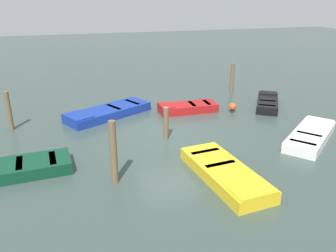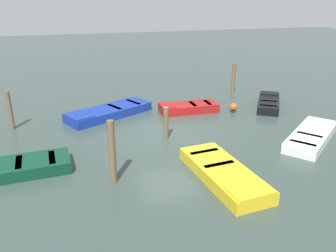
{
  "view_description": "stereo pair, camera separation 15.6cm",
  "coord_description": "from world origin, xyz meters",
  "px_view_note": "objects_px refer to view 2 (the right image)",
  "views": [
    {
      "loc": [
        -3.78,
        -12.68,
        5.49
      ],
      "look_at": [
        0.0,
        0.0,
        0.35
      ],
      "focal_mm": 36.56,
      "sensor_mm": 36.0,
      "label": 1
    },
    {
      "loc": [
        -3.63,
        -12.73,
        5.49
      ],
      "look_at": [
        0.0,
        0.0,
        0.35
      ],
      "focal_mm": 36.56,
      "sensor_mm": 36.0,
      "label": 2
    }
  ],
  "objects_px": {
    "mooring_piling_center": "(112,152)",
    "mooring_piling_mid_right": "(166,123)",
    "rowboat_dark_green": "(9,169)",
    "rowboat_yellow": "(224,173)",
    "rowboat_blue": "(109,112)",
    "mooring_piling_far_right": "(234,78)",
    "rowboat_black": "(269,103)",
    "marker_buoy": "(233,107)",
    "rowboat_white": "(311,136)",
    "mooring_piling_near_left": "(10,110)",
    "rowboat_red": "(188,108)"
  },
  "relations": [
    {
      "from": "rowboat_white",
      "to": "mooring_piling_near_left",
      "type": "relative_size",
      "value": 2.06
    },
    {
      "from": "mooring_piling_far_right",
      "to": "mooring_piling_near_left",
      "type": "height_order",
      "value": "mooring_piling_far_right"
    },
    {
      "from": "rowboat_dark_green",
      "to": "rowboat_yellow",
      "type": "distance_m",
      "value": 6.9
    },
    {
      "from": "mooring_piling_mid_right",
      "to": "mooring_piling_near_left",
      "type": "relative_size",
      "value": 0.78
    },
    {
      "from": "rowboat_white",
      "to": "mooring_piling_center",
      "type": "xyz_separation_m",
      "value": [
        -7.93,
        -0.99,
        0.8
      ]
    },
    {
      "from": "rowboat_blue",
      "to": "rowboat_red",
      "type": "bearing_deg",
      "value": 145.88
    },
    {
      "from": "mooring_piling_center",
      "to": "rowboat_black",
      "type": "bearing_deg",
      "value": 31.69
    },
    {
      "from": "mooring_piling_near_left",
      "to": "mooring_piling_mid_right",
      "type": "bearing_deg",
      "value": -24.71
    },
    {
      "from": "rowboat_red",
      "to": "rowboat_yellow",
      "type": "distance_m",
      "value": 6.69
    },
    {
      "from": "rowboat_dark_green",
      "to": "rowboat_blue",
      "type": "height_order",
      "value": "same"
    },
    {
      "from": "rowboat_dark_green",
      "to": "mooring_piling_near_left",
      "type": "xyz_separation_m",
      "value": [
        -0.43,
        4.29,
        0.63
      ]
    },
    {
      "from": "mooring_piling_center",
      "to": "mooring_piling_far_right",
      "type": "bearing_deg",
      "value": 45.75
    },
    {
      "from": "rowboat_yellow",
      "to": "mooring_piling_far_right",
      "type": "height_order",
      "value": "mooring_piling_far_right"
    },
    {
      "from": "rowboat_dark_green",
      "to": "rowboat_yellow",
      "type": "bearing_deg",
      "value": 157.09
    },
    {
      "from": "rowboat_red",
      "to": "rowboat_blue",
      "type": "bearing_deg",
      "value": -6.17
    },
    {
      "from": "rowboat_blue",
      "to": "mooring_piling_near_left",
      "type": "height_order",
      "value": "mooring_piling_near_left"
    },
    {
      "from": "rowboat_yellow",
      "to": "rowboat_red",
      "type": "bearing_deg",
      "value": 164.62
    },
    {
      "from": "mooring_piling_center",
      "to": "mooring_piling_far_right",
      "type": "xyz_separation_m",
      "value": [
        8.09,
        8.31,
        -0.14
      ]
    },
    {
      "from": "rowboat_black",
      "to": "rowboat_red",
      "type": "bearing_deg",
      "value": 117.22
    },
    {
      "from": "rowboat_red",
      "to": "rowboat_dark_green",
      "type": "height_order",
      "value": "same"
    },
    {
      "from": "rowboat_red",
      "to": "rowboat_black",
      "type": "height_order",
      "value": "same"
    },
    {
      "from": "mooring_piling_mid_right",
      "to": "mooring_piling_far_right",
      "type": "bearing_deg",
      "value": 44.19
    },
    {
      "from": "rowboat_yellow",
      "to": "rowboat_white",
      "type": "xyz_separation_m",
      "value": [
        4.58,
        1.81,
        0.0
      ]
    },
    {
      "from": "rowboat_yellow",
      "to": "mooring_piling_center",
      "type": "xyz_separation_m",
      "value": [
        -3.35,
        0.82,
        0.8
      ]
    },
    {
      "from": "rowboat_yellow",
      "to": "rowboat_white",
      "type": "relative_size",
      "value": 1.09
    },
    {
      "from": "rowboat_dark_green",
      "to": "marker_buoy",
      "type": "distance_m",
      "value": 10.4
    },
    {
      "from": "marker_buoy",
      "to": "rowboat_white",
      "type": "bearing_deg",
      "value": -71.14
    },
    {
      "from": "rowboat_white",
      "to": "marker_buoy",
      "type": "relative_size",
      "value": 7.29
    },
    {
      "from": "mooring_piling_center",
      "to": "mooring_piling_near_left",
      "type": "relative_size",
      "value": 1.2
    },
    {
      "from": "rowboat_red",
      "to": "rowboat_blue",
      "type": "distance_m",
      "value": 3.89
    },
    {
      "from": "rowboat_black",
      "to": "mooring_piling_mid_right",
      "type": "relative_size",
      "value": 2.3
    },
    {
      "from": "rowboat_red",
      "to": "mooring_piling_far_right",
      "type": "height_order",
      "value": "mooring_piling_far_right"
    },
    {
      "from": "rowboat_red",
      "to": "rowboat_black",
      "type": "distance_m",
      "value": 4.28
    },
    {
      "from": "rowboat_black",
      "to": "rowboat_yellow",
      "type": "bearing_deg",
      "value": 171.91
    },
    {
      "from": "rowboat_black",
      "to": "mooring_piling_mid_right",
      "type": "bearing_deg",
      "value": 144.75
    },
    {
      "from": "rowboat_red",
      "to": "rowboat_blue",
      "type": "relative_size",
      "value": 0.66
    },
    {
      "from": "rowboat_blue",
      "to": "mooring_piling_center",
      "type": "height_order",
      "value": "mooring_piling_center"
    },
    {
      "from": "rowboat_black",
      "to": "marker_buoy",
      "type": "distance_m",
      "value": 2.18
    },
    {
      "from": "rowboat_yellow",
      "to": "rowboat_blue",
      "type": "relative_size",
      "value": 0.88
    },
    {
      "from": "rowboat_blue",
      "to": "mooring_piling_far_right",
      "type": "xyz_separation_m",
      "value": [
        7.53,
        2.11,
        0.66
      ]
    },
    {
      "from": "rowboat_yellow",
      "to": "rowboat_black",
      "type": "bearing_deg",
      "value": 133.18
    },
    {
      "from": "mooring_piling_far_right",
      "to": "rowboat_blue",
      "type": "bearing_deg",
      "value": -164.36
    },
    {
      "from": "rowboat_black",
      "to": "mooring_piling_far_right",
      "type": "bearing_deg",
      "value": 44.27
    },
    {
      "from": "rowboat_black",
      "to": "mooring_piling_mid_right",
      "type": "height_order",
      "value": "mooring_piling_mid_right"
    },
    {
      "from": "rowboat_blue",
      "to": "rowboat_black",
      "type": "relative_size",
      "value": 1.43
    },
    {
      "from": "mooring_piling_near_left",
      "to": "rowboat_dark_green",
      "type": "bearing_deg",
      "value": -84.26
    },
    {
      "from": "mooring_piling_center",
      "to": "mooring_piling_mid_right",
      "type": "relative_size",
      "value": 1.55
    },
    {
      "from": "rowboat_blue",
      "to": "mooring_piling_mid_right",
      "type": "height_order",
      "value": "mooring_piling_mid_right"
    },
    {
      "from": "rowboat_dark_green",
      "to": "rowboat_yellow",
      "type": "relative_size",
      "value": 1.0
    },
    {
      "from": "rowboat_dark_green",
      "to": "rowboat_blue",
      "type": "bearing_deg",
      "value": -132.27
    }
  ]
}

